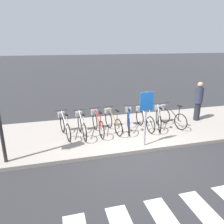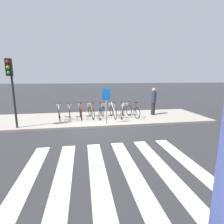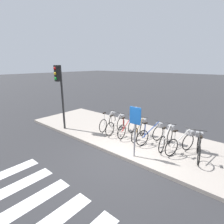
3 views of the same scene
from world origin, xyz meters
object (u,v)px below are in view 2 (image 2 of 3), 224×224
object	(u,v)px
parked_bicycle_3	(91,111)
parked_bicycle_7	(132,110)
parked_bicycle_1	(70,112)
traffic_light	(11,79)
parked_bicycle_0	(59,112)
parked_bicycle_6	(123,110)
parked_bicycle_2	(81,111)
parked_bicycle_4	(102,111)
pedestrian	(153,101)
sign_post	(106,100)
parked_bicycle_5	(113,110)

from	to	relation	value
parked_bicycle_3	parked_bicycle_7	bearing A→B (deg)	-1.73
parked_bicycle_1	traffic_light	world-z (taller)	traffic_light
parked_bicycle_0	parked_bicycle_6	xyz separation A→B (m)	(3.73, -0.10, 0.00)
parked_bicycle_2	parked_bicycle_6	size ratio (longest dim) A/B	1.05
parked_bicycle_4	pedestrian	world-z (taller)	pedestrian
pedestrian	sign_post	distance (m)	3.72
pedestrian	parked_bicycle_6	bearing A→B (deg)	-170.54
parked_bicycle_0	parked_bicycle_7	xyz separation A→B (m)	(4.31, -0.06, 0.00)
parked_bicycle_1	parked_bicycle_2	distance (m)	0.62
parked_bicycle_6	sign_post	bearing A→B (deg)	-130.26
parked_bicycle_7	parked_bicycle_4	bearing A→B (deg)	179.26
parked_bicycle_0	parked_bicycle_5	size ratio (longest dim) A/B	0.99
parked_bicycle_5	pedestrian	size ratio (longest dim) A/B	0.92
pedestrian	parked_bicycle_3	bearing A→B (deg)	-176.67
parked_bicycle_3	parked_bicycle_4	xyz separation A→B (m)	(0.64, -0.05, 0.00)
parked_bicycle_0	parked_bicycle_4	xyz separation A→B (m)	(2.47, -0.04, 0.00)
parked_bicycle_2	parked_bicycle_6	xyz separation A→B (m)	(2.51, -0.06, 0.00)
parked_bicycle_3	parked_bicycle_4	world-z (taller)	same
traffic_light	pedestrian	bearing A→B (deg)	13.44
parked_bicycle_0	parked_bicycle_5	world-z (taller)	same
parked_bicycle_3	parked_bicycle_6	xyz separation A→B (m)	(1.90, -0.11, 0.00)
parked_bicycle_3	parked_bicycle_4	size ratio (longest dim) A/B	1.03
parked_bicycle_3	parked_bicycle_6	world-z (taller)	same
parked_bicycle_7	pedestrian	bearing A→B (deg)	11.63
parked_bicycle_0	parked_bicycle_1	distance (m)	0.62
parked_bicycle_2	sign_post	xyz separation A→B (m)	(1.31, -1.48, 0.83)
traffic_light	sign_post	distance (m)	4.44
parked_bicycle_5	sign_post	size ratio (longest dim) A/B	0.85
parked_bicycle_0	parked_bicycle_3	xyz separation A→B (m)	(1.83, 0.01, 0.00)
parked_bicycle_3	sign_post	size ratio (longest dim) A/B	0.85
parked_bicycle_6	sign_post	xyz separation A→B (m)	(-1.20, -1.41, 0.83)
parked_bicycle_3	pedestrian	distance (m)	4.00
parked_bicycle_5	parked_bicycle_6	size ratio (longest dim) A/B	1.05
parked_bicycle_1	parked_bicycle_4	world-z (taller)	same
parked_bicycle_0	parked_bicycle_1	size ratio (longest dim) A/B	0.99
parked_bicycle_1	pedestrian	size ratio (longest dim) A/B	0.92
parked_bicycle_4	sign_post	distance (m)	1.69
parked_bicycle_2	parked_bicycle_7	distance (m)	3.08
parked_bicycle_7	traffic_light	bearing A→B (deg)	-166.13
parked_bicycle_2	traffic_light	bearing A→B (deg)	-153.02
parked_bicycle_1	parked_bicycle_7	world-z (taller)	same
parked_bicycle_4	parked_bicycle_5	bearing A→B (deg)	-0.64
pedestrian	traffic_light	size ratio (longest dim) A/B	0.54
parked_bicycle_2	parked_bicycle_7	size ratio (longest dim) A/B	1.03
parked_bicycle_5	traffic_light	xyz separation A→B (m)	(-4.91, -1.52, 1.87)
parked_bicycle_1	pedestrian	xyz separation A→B (m)	(5.19, 0.36, 0.47)
pedestrian	sign_post	size ratio (longest dim) A/B	0.93
parked_bicycle_3	parked_bicycle_5	xyz separation A→B (m)	(1.30, -0.06, 0.00)
parked_bicycle_1	parked_bicycle_7	size ratio (longest dim) A/B	1.03
traffic_light	parked_bicycle_1	bearing A→B (deg)	31.24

